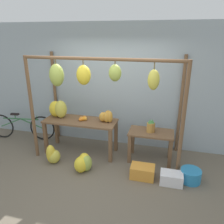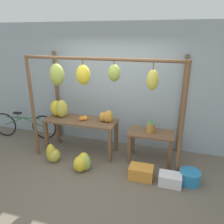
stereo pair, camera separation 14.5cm
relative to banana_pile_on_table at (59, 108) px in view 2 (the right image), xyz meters
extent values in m
plane|color=#665B4C|center=(1.14, -0.99, -0.96)|extent=(20.00, 20.00, 0.00)
cube|color=#99A8B2|center=(1.14, 0.63, 0.44)|extent=(8.00, 0.08, 2.80)
cylinder|color=brown|center=(-0.34, -0.45, 0.12)|extent=(0.07, 0.07, 2.16)
cylinder|color=brown|center=(2.63, -0.45, 0.12)|extent=(0.07, 0.07, 2.16)
cylinder|color=brown|center=(-0.34, 0.54, 0.12)|extent=(0.07, 0.07, 2.16)
cylinder|color=brown|center=(2.63, 0.54, 0.12)|extent=(0.07, 0.07, 2.16)
cylinder|color=brown|center=(1.14, -0.45, 1.17)|extent=(2.98, 0.06, 0.06)
cylinder|color=brown|center=(0.29, -0.45, 1.10)|extent=(0.02, 0.02, 0.08)
ellipsoid|color=#9EB247|center=(0.29, -0.45, 0.85)|extent=(0.28, 0.25, 0.42)
cylinder|color=brown|center=(0.83, -0.45, 1.10)|extent=(0.02, 0.02, 0.08)
ellipsoid|color=yellow|center=(0.83, -0.45, 0.87)|extent=(0.26, 0.24, 0.36)
cylinder|color=brown|center=(1.42, -0.45, 1.11)|extent=(0.02, 0.02, 0.05)
ellipsoid|color=#9EB247|center=(1.42, -0.45, 0.94)|extent=(0.22, 0.20, 0.30)
cylinder|color=brown|center=(2.09, -0.45, 1.08)|extent=(0.02, 0.02, 0.11)
ellipsoid|color=gold|center=(2.09, -0.45, 0.85)|extent=(0.20, 0.18, 0.35)
cube|color=brown|center=(0.55, -0.06, -0.21)|extent=(1.58, 0.59, 0.04)
cube|color=brown|center=(-0.19, -0.30, -0.60)|extent=(0.07, 0.07, 0.73)
cube|color=brown|center=(1.29, -0.30, -0.60)|extent=(0.07, 0.07, 0.73)
cube|color=brown|center=(-0.19, 0.19, -0.60)|extent=(0.07, 0.07, 0.73)
cube|color=brown|center=(1.29, 0.19, -0.60)|extent=(0.07, 0.07, 0.73)
cube|color=brown|center=(2.08, -0.02, -0.33)|extent=(0.91, 0.51, 0.04)
cube|color=brown|center=(1.67, -0.22, -0.66)|extent=(0.07, 0.07, 0.61)
cube|color=brown|center=(2.48, -0.22, -0.66)|extent=(0.07, 0.07, 0.61)
cube|color=brown|center=(1.67, 0.19, -0.66)|extent=(0.07, 0.07, 0.61)
cube|color=brown|center=(2.48, 0.19, -0.66)|extent=(0.07, 0.07, 0.61)
ellipsoid|color=gold|center=(0.08, -0.03, 0.01)|extent=(0.35, 0.35, 0.40)
ellipsoid|color=yellow|center=(-0.07, 0.02, -0.01)|extent=(0.38, 0.37, 0.36)
sphere|color=orange|center=(0.57, -0.11, -0.15)|extent=(0.07, 0.07, 0.07)
sphere|color=orange|center=(0.57, -0.06, -0.15)|extent=(0.08, 0.08, 0.08)
sphere|color=orange|center=(0.62, 0.01, -0.15)|extent=(0.08, 0.08, 0.08)
sphere|color=orange|center=(0.62, -0.07, -0.14)|extent=(0.09, 0.09, 0.09)
sphere|color=orange|center=(0.67, -0.05, -0.15)|extent=(0.08, 0.08, 0.08)
sphere|color=orange|center=(0.63, -0.06, -0.14)|extent=(0.09, 0.09, 0.09)
sphere|color=orange|center=(0.59, -0.10, -0.14)|extent=(0.09, 0.09, 0.09)
cylinder|color=olive|center=(2.09, -0.02, -0.21)|extent=(0.12, 0.12, 0.19)
cone|color=#428442|center=(2.09, -0.02, -0.08)|extent=(0.09, 0.09, 0.09)
cylinder|color=#B27F38|center=(2.05, -0.04, -0.21)|extent=(0.13, 0.13, 0.20)
cone|color=#428442|center=(2.05, -0.04, -0.07)|extent=(0.09, 0.09, 0.08)
ellipsoid|color=gold|center=(0.17, -0.63, -0.82)|extent=(0.31, 0.32, 0.29)
ellipsoid|color=gold|center=(0.11, -0.65, -0.76)|extent=(0.26, 0.27, 0.41)
ellipsoid|color=#9EB247|center=(0.91, -0.73, -0.79)|extent=(0.24, 0.26, 0.34)
ellipsoid|color=yellow|center=(0.87, -0.70, -0.78)|extent=(0.34, 0.33, 0.36)
ellipsoid|color=yellow|center=(0.83, -0.79, -0.80)|extent=(0.30, 0.32, 0.32)
cube|color=orange|center=(2.00, -0.67, -0.84)|extent=(0.44, 0.29, 0.24)
cylinder|color=teal|center=(2.86, -0.56, -0.85)|extent=(0.37, 0.37, 0.23)
torus|color=black|center=(-1.70, 0.11, -0.64)|extent=(0.64, 0.12, 0.64)
torus|color=black|center=(-0.62, 0.26, -0.64)|extent=(0.64, 0.12, 0.64)
cylinder|color=#337042|center=(-1.16, 0.18, -0.42)|extent=(0.92, 0.15, 0.03)
cylinder|color=#337042|center=(-1.43, 0.15, -0.53)|extent=(0.55, 0.10, 0.25)
cylinder|color=#337042|center=(-0.89, 0.22, -0.53)|extent=(0.55, 0.10, 0.25)
cylinder|color=#337042|center=(-1.30, 0.17, -0.37)|extent=(0.02, 0.02, 0.10)
cube|color=black|center=(-1.30, 0.17, -0.30)|extent=(0.21, 0.11, 0.04)
cylinder|color=#337042|center=(-0.73, 0.24, -0.37)|extent=(0.02, 0.02, 0.10)
ellipsoid|color=gold|center=(1.05, -0.01, -0.08)|extent=(0.23, 0.23, 0.21)
ellipsoid|color=gold|center=(1.14, -0.04, -0.08)|extent=(0.17, 0.18, 0.21)
ellipsoid|color=gold|center=(1.20, -0.03, -0.06)|extent=(0.12, 0.14, 0.25)
ellipsoid|color=gold|center=(1.15, 0.03, -0.06)|extent=(0.22, 0.21, 0.25)
cube|color=silver|center=(2.53, -0.72, -0.86)|extent=(0.40, 0.26, 0.21)
camera|label=1|loc=(2.32, -4.15, 1.57)|focal=35.00mm
camera|label=2|loc=(2.45, -4.11, 1.57)|focal=35.00mm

